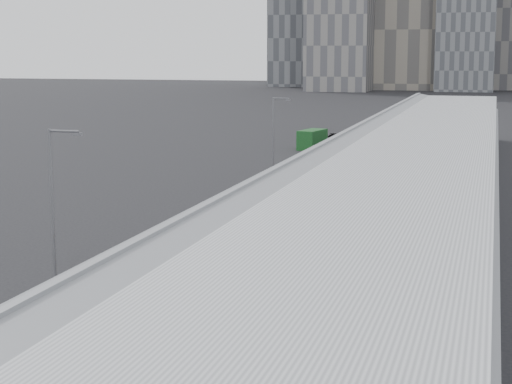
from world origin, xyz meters
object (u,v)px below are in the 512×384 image
at_px(shipping_container, 312,140).
at_px(bus_2, 145,294).
at_px(bus_9, 385,127).
at_px(bus_4, 275,203).
at_px(bus_6, 340,159).
at_px(bus_10, 397,121).
at_px(bus_7, 360,149).
at_px(street_lamp_near, 55,201).
at_px(bus_3, 222,238).
at_px(street_lamp_far, 275,130).
at_px(suv, 334,138).
at_px(bus_5, 314,178).
at_px(bus_8, 375,138).

bearing_deg(shipping_container, bus_2, -72.43).
bearing_deg(shipping_container, bus_9, 79.32).
height_order(bus_2, bus_4, bus_4).
height_order(bus_6, bus_10, bus_10).
xyz_separation_m(bus_7, street_lamp_near, (-7.09, -65.22, 3.93)).
xyz_separation_m(bus_2, bus_3, (-0.28, 13.53, 0.04)).
height_order(bus_2, bus_3, bus_3).
bearing_deg(street_lamp_far, bus_2, -82.68).
bearing_deg(bus_3, shipping_container, 99.21).
distance_m(bus_2, suv, 88.36).
xyz_separation_m(bus_4, bus_5, (0.12, 15.17, -0.08)).
height_order(bus_9, street_lamp_far, street_lamp_far).
bearing_deg(bus_8, suv, 141.31).
distance_m(bus_4, street_lamp_near, 24.88).
distance_m(bus_10, suv, 25.41).
relative_size(bus_5, street_lamp_far, 1.40).
bearing_deg(bus_4, bus_10, 84.46).
relative_size(bus_2, bus_7, 1.01).
distance_m(bus_10, street_lamp_near, 109.63).
relative_size(bus_3, bus_5, 1.04).
distance_m(bus_2, bus_5, 42.07).
bearing_deg(bus_8, shipping_container, -162.00).
relative_size(bus_7, bus_10, 0.88).
relative_size(bus_5, bus_7, 0.99).
relative_size(bus_7, street_lamp_far, 1.41).
height_order(bus_5, bus_8, bus_8).
bearing_deg(bus_5, bus_8, 85.18).
relative_size(bus_5, bus_10, 0.87).
distance_m(bus_3, bus_10, 99.03).
distance_m(bus_4, shipping_container, 53.26).
height_order(bus_6, bus_8, bus_6).
xyz_separation_m(bus_3, bus_10, (0.54, 99.03, 0.16)).
distance_m(bus_5, suv, 46.51).
bearing_deg(bus_8, bus_3, -89.25).
relative_size(shipping_container, suv, 1.03).
xyz_separation_m(bus_5, suv, (-6.60, 46.04, -0.74)).
relative_size(bus_2, bus_3, 0.98).
height_order(bus_3, bus_6, bus_6).
height_order(street_lamp_near, shipping_container, street_lamp_near).
bearing_deg(suv, street_lamp_far, -86.47).
bearing_deg(bus_6, bus_8, 85.41).
xyz_separation_m(bus_7, bus_10, (-0.18, 44.13, 0.22)).
height_order(street_lamp_far, suv, street_lamp_far).
distance_m(bus_6, bus_9, 42.06).
distance_m(bus_9, suv, 12.25).
bearing_deg(bus_8, street_lamp_far, -102.84).
xyz_separation_m(bus_9, shipping_container, (-7.84, -18.99, -0.31)).
height_order(bus_10, shipping_container, bus_10).
relative_size(bus_8, bus_9, 0.93).
xyz_separation_m(bus_7, shipping_container, (-8.53, 11.14, -0.11)).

